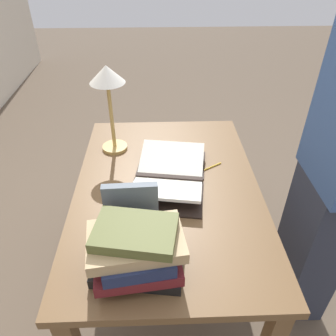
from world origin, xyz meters
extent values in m
plane|color=brown|center=(0.00, 0.00, 0.00)|extent=(12.00, 12.00, 0.00)
cube|color=brown|center=(0.00, 0.00, 0.72)|extent=(1.18, 0.80, 0.03)
cube|color=brown|center=(0.54, -0.35, 0.35)|extent=(0.06, 0.06, 0.70)
cube|color=brown|center=(0.54, 0.35, 0.35)|extent=(0.06, 0.06, 0.70)
cube|color=black|center=(0.05, -0.01, 0.75)|extent=(0.07, 0.30, 0.02)
cube|color=black|center=(-0.07, 0.01, 0.74)|extent=(0.26, 0.34, 0.01)
cube|color=black|center=(0.17, -0.03, 0.74)|extent=(0.26, 0.34, 0.01)
cube|color=silver|center=(-0.06, 0.01, 0.77)|extent=(0.24, 0.32, 0.07)
cube|color=silver|center=(0.16, -0.03, 0.77)|extent=(0.24, 0.32, 0.07)
cube|color=black|center=(-0.43, 0.11, 0.76)|extent=(0.19, 0.31, 0.04)
cube|color=maroon|center=(-0.43, 0.11, 0.80)|extent=(0.24, 0.29, 0.04)
cube|color=#1E284C|center=(-0.43, 0.11, 0.84)|extent=(0.24, 0.24, 0.05)
cube|color=tan|center=(-0.43, 0.11, 0.89)|extent=(0.22, 0.31, 0.04)
cube|color=brown|center=(-0.43, 0.11, 0.92)|extent=(0.20, 0.27, 0.04)
cube|color=slate|center=(-0.28, 0.13, 0.86)|extent=(0.03, 0.18, 0.24)
cylinder|color=tan|center=(0.32, 0.26, 0.75)|extent=(0.13, 0.13, 0.02)
cylinder|color=tan|center=(0.32, 0.26, 0.92)|extent=(0.02, 0.02, 0.33)
cone|color=silver|center=(0.32, 0.26, 1.13)|extent=(0.16, 0.16, 0.08)
cylinder|color=#28282D|center=(-0.19, 0.11, 0.79)|extent=(0.09, 0.09, 0.10)
torus|color=#28282D|center=(-0.21, 0.16, 0.79)|extent=(0.04, 0.05, 0.05)
cylinder|color=gold|center=(0.12, -0.19, 0.74)|extent=(0.10, 0.15, 0.01)
cube|color=#2D3342|center=(-0.07, -0.69, 0.40)|extent=(0.31, 0.20, 0.80)
camera|label=1|loc=(-1.09, 0.04, 1.65)|focal=35.00mm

